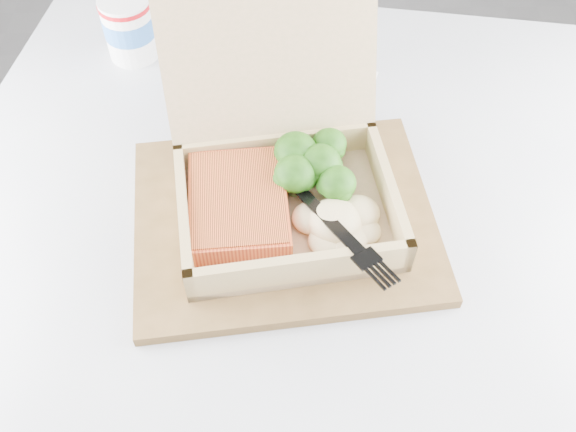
{
  "coord_description": "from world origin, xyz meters",
  "views": [
    {
      "loc": [
        0.45,
        -0.21,
        1.31
      ],
      "look_at": [
        0.46,
        0.19,
        0.79
      ],
      "focal_mm": 40.0,
      "sensor_mm": 36.0,
      "label": 1
    }
  ],
  "objects_px": {
    "serving_tray": "(284,219)",
    "paper_cup": "(129,26)",
    "cafe_table": "(292,310)",
    "takeout_container": "(282,159)"
  },
  "relations": [
    {
      "from": "cafe_table",
      "to": "takeout_container",
      "type": "relative_size",
      "value": 3.56
    },
    {
      "from": "serving_tray",
      "to": "paper_cup",
      "type": "bearing_deg",
      "value": 124.28
    },
    {
      "from": "serving_tray",
      "to": "takeout_container",
      "type": "height_order",
      "value": "takeout_container"
    },
    {
      "from": "paper_cup",
      "to": "cafe_table",
      "type": "bearing_deg",
      "value": -54.82
    },
    {
      "from": "takeout_container",
      "to": "paper_cup",
      "type": "relative_size",
      "value": 3.12
    },
    {
      "from": "takeout_container",
      "to": "paper_cup",
      "type": "height_order",
      "value": "takeout_container"
    },
    {
      "from": "takeout_container",
      "to": "cafe_table",
      "type": "bearing_deg",
      "value": -81.51
    },
    {
      "from": "serving_tray",
      "to": "cafe_table",
      "type": "bearing_deg",
      "value": -22.08
    },
    {
      "from": "cafe_table",
      "to": "takeout_container",
      "type": "distance_m",
      "value": 0.26
    },
    {
      "from": "takeout_container",
      "to": "paper_cup",
      "type": "bearing_deg",
      "value": 119.48
    }
  ]
}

